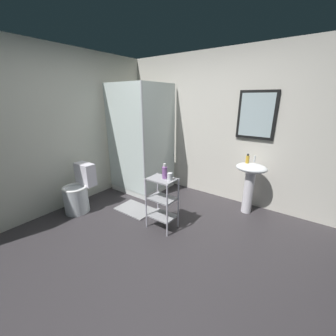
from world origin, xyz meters
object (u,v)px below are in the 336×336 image
(rinse_cup, at_px, (170,177))
(conditioner_bottle_purple, at_px, (165,172))
(shower_stall, at_px, (143,167))
(toilet, at_px, (79,192))
(storage_cart, at_px, (162,199))
(hand_soap_bottle, at_px, (247,159))
(bath_mat, at_px, (135,209))
(pedestal_sink, at_px, (250,178))

(rinse_cup, bearing_deg, conditioner_bottle_purple, 172.67)
(shower_stall, height_order, conditioner_bottle_purple, shower_stall)
(shower_stall, bearing_deg, toilet, -103.32)
(storage_cart, xyz_separation_m, hand_soap_bottle, (0.76, 1.14, 0.44))
(bath_mat, bearing_deg, storage_cart, -10.42)
(storage_cart, bearing_deg, bath_mat, 169.58)
(shower_stall, relative_size, conditioner_bottle_purple, 9.93)
(shower_stall, distance_m, bath_mat, 0.93)
(shower_stall, xyz_separation_m, conditioner_bottle_purple, (1.11, -0.78, 0.36))
(pedestal_sink, distance_m, toilet, 2.71)
(pedestal_sink, bearing_deg, shower_stall, -170.61)
(storage_cart, distance_m, bath_mat, 0.79)
(conditioner_bottle_purple, xyz_separation_m, bath_mat, (-0.68, 0.09, -0.82))
(shower_stall, relative_size, toilet, 2.63)
(hand_soap_bottle, distance_m, conditioner_bottle_purple, 1.33)
(shower_stall, relative_size, storage_cart, 2.70)
(shower_stall, bearing_deg, hand_soap_bottle, 9.90)
(hand_soap_bottle, height_order, bath_mat, hand_soap_bottle)
(conditioner_bottle_purple, relative_size, bath_mat, 0.34)
(hand_soap_bottle, xyz_separation_m, bath_mat, (-1.42, -1.02, -0.86))
(toilet, relative_size, bath_mat, 1.27)
(pedestal_sink, height_order, conditioner_bottle_purple, conditioner_bottle_purple)
(shower_stall, height_order, storage_cart, shower_stall)
(bath_mat, bearing_deg, pedestal_sink, 34.08)
(toilet, height_order, storage_cart, toilet)
(pedestal_sink, relative_size, hand_soap_bottle, 5.69)
(storage_cart, relative_size, bath_mat, 1.23)
(shower_stall, height_order, bath_mat, shower_stall)
(bath_mat, bearing_deg, hand_soap_bottle, 35.57)
(storage_cart, xyz_separation_m, rinse_cup, (0.11, 0.02, 0.35))
(pedestal_sink, height_order, storage_cart, pedestal_sink)
(shower_stall, height_order, toilet, shower_stall)
(storage_cart, relative_size, hand_soap_bottle, 5.20)
(toilet, distance_m, hand_soap_bottle, 2.70)
(rinse_cup, distance_m, bath_mat, 1.10)
(hand_soap_bottle, bearing_deg, storage_cart, -123.89)
(toilet, height_order, hand_soap_bottle, hand_soap_bottle)
(toilet, bearing_deg, conditioner_bottle_purple, 17.41)
(storage_cart, height_order, rinse_cup, rinse_cup)
(conditioner_bottle_purple, bearing_deg, hand_soap_bottle, 56.11)
(hand_soap_bottle, height_order, rinse_cup, hand_soap_bottle)
(shower_stall, distance_m, storage_cart, 1.36)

